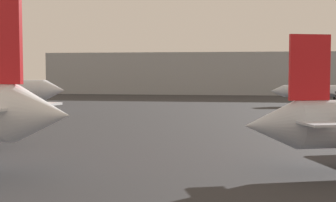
% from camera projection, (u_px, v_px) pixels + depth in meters
% --- Properties ---
extents(airplane_far_right, '(24.50, 24.05, 8.00)m').
position_uv_depth(airplane_far_right, '(334.00, 91.00, 94.42)').
color(airplane_far_right, '#B2BCCC').
rests_on(airplane_far_right, ground_plane).
extents(terminal_building, '(94.32, 20.06, 12.19)m').
position_uv_depth(terminal_building, '(206.00, 73.00, 144.69)').
color(terminal_building, '#999EA3').
rests_on(terminal_building, ground_plane).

